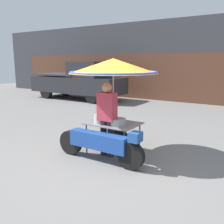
# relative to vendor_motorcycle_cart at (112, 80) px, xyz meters

# --- Properties ---
(ground_plane) EXTENTS (36.00, 36.00, 0.00)m
(ground_plane) POSITION_rel_vendor_motorcycle_cart_xyz_m (0.16, -0.53, -1.61)
(ground_plane) COLOR slate
(shopfront_building) EXTENTS (28.00, 2.06, 4.05)m
(shopfront_building) POSITION_rel_vendor_motorcycle_cart_xyz_m (0.16, 8.84, 0.40)
(shopfront_building) COLOR #38383D
(shopfront_building) RESTS_ON ground
(vendor_motorcycle_cart) EXTENTS (2.01, 1.86, 2.05)m
(vendor_motorcycle_cart) POSITION_rel_vendor_motorcycle_cart_xyz_m (0.00, 0.00, 0.00)
(vendor_motorcycle_cart) COLOR black
(vendor_motorcycle_cart) RESTS_ON ground
(vendor_person) EXTENTS (0.38, 0.22, 1.57)m
(vendor_person) POSITION_rel_vendor_motorcycle_cart_xyz_m (-0.03, -0.14, -0.74)
(vendor_person) COLOR #2D2D33
(vendor_person) RESTS_ON ground
(pickup_truck) EXTENTS (5.27, 1.78, 1.98)m
(pickup_truck) POSITION_rel_vendor_motorcycle_cart_xyz_m (-5.85, 5.90, -0.67)
(pickup_truck) COLOR black
(pickup_truck) RESTS_ON ground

